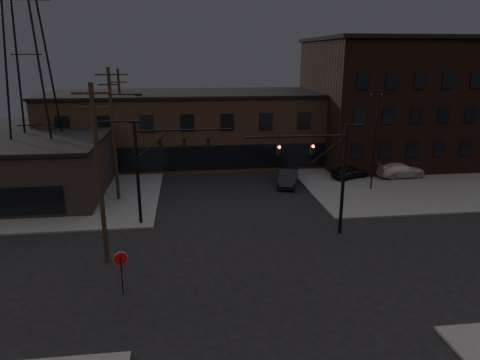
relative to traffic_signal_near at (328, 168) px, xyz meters
name	(u,v)px	position (x,y,z in m)	size (l,w,h in m)	color
ground	(262,268)	(-5.36, -4.50, -4.93)	(140.00, 140.00, 0.00)	black
sidewalk_ne	(416,166)	(16.64, 17.50, -4.86)	(30.00, 30.00, 0.15)	#474744
sidewalk_nw	(17,179)	(-27.36, 17.50, -4.86)	(30.00, 30.00, 0.15)	#474744
building_row	(222,128)	(-5.36, 23.50, -0.93)	(40.00, 12.00, 8.00)	brown
building_right	(405,102)	(16.64, 21.50, 2.07)	(22.00, 16.00, 14.00)	black
building_left	(11,171)	(-25.36, 11.50, -2.43)	(16.00, 12.00, 5.00)	black
traffic_signal_near	(328,168)	(0.00, 0.00, 0.00)	(7.12, 0.24, 8.00)	black
traffic_signal_far	(154,160)	(-12.07, 3.50, 0.08)	(7.12, 0.24, 8.00)	black
stop_sign	(121,263)	(-13.36, -6.49, -3.09)	(0.72, 0.33, 2.48)	black
utility_pole_near	(100,171)	(-14.79, -2.50, 0.94)	(3.70, 0.28, 11.00)	black
utility_pole_mid	(114,132)	(-15.79, 9.50, 1.19)	(3.70, 0.28, 11.50)	black
utility_pole_far	(121,117)	(-16.86, 21.50, 0.85)	(2.20, 0.28, 11.00)	black
transmission_tower	(27,54)	(-23.36, 13.50, 7.57)	(7.00, 7.00, 25.00)	black
lot_light_a	(376,133)	(7.64, 9.50, 0.58)	(1.50, 0.28, 9.14)	black
lot_light_b	(410,124)	(13.64, 14.50, 0.58)	(1.50, 0.28, 9.14)	black
parked_car_lot_a	(350,171)	(6.98, 13.38, -4.10)	(1.62, 4.03, 1.37)	black
parked_car_lot_b	(401,170)	(12.42, 13.04, -4.04)	(2.07, 5.08, 1.47)	#A6A6A8
car_crossing	(288,178)	(0.14, 12.07, -4.13)	(1.70, 4.88, 1.61)	black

